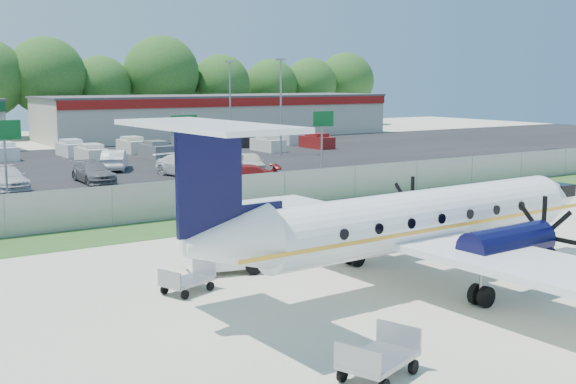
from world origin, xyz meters
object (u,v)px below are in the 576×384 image
aircraft (415,220)px  baggage_cart_near (187,280)px  pushback_tug (226,253)px  baggage_cart_far (379,358)px

aircraft → baggage_cart_near: bearing=155.1°
pushback_tug → baggage_cart_far: (-1.57, -10.62, -0.18)m
aircraft → pushback_tug: 7.09m
aircraft → pushback_tug: size_ratio=6.49×
aircraft → pushback_tug: aircraft is taller
aircraft → baggage_cart_near: 8.06m
pushback_tug → baggage_cart_far: 10.74m
aircraft → baggage_cart_far: size_ratio=8.14×
baggage_cart_near → baggage_cart_far: (0.81, -8.90, 0.08)m
aircraft → baggage_cart_far: 8.62m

